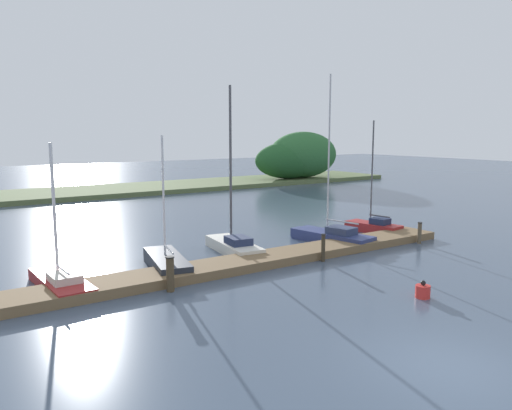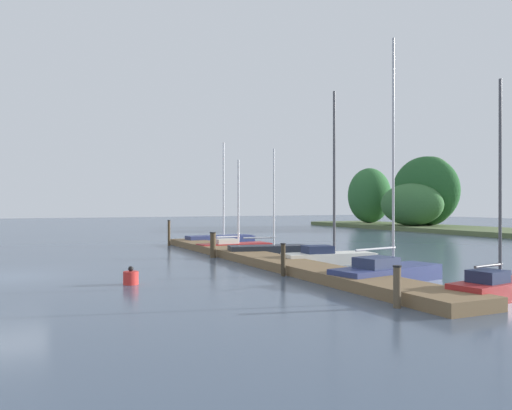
# 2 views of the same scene
# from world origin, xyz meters

# --- Properties ---
(ground) EXTENTS (160.00, 160.00, 0.00)m
(ground) POSITION_xyz_m (0.00, 0.00, 0.00)
(ground) COLOR #425166
(dock_pier) EXTENTS (23.13, 1.80, 0.35)m
(dock_pier) POSITION_xyz_m (0.00, 9.90, 0.17)
(dock_pier) COLOR brown
(dock_pier) RESTS_ON ground
(sailboat_0) EXTENTS (1.25, 4.52, 6.47)m
(sailboat_0) POSITION_xyz_m (-10.34, 12.03, 0.37)
(sailboat_0) COLOR navy
(sailboat_0) RESTS_ON ground
(sailboat_1) EXTENTS (1.43, 4.31, 5.01)m
(sailboat_1) POSITION_xyz_m (-6.02, 11.15, 0.30)
(sailboat_1) COLOR maroon
(sailboat_1) RESTS_ON ground
(sailboat_2) EXTENTS (1.94, 4.16, 5.23)m
(sailboat_2) POSITION_xyz_m (-1.99, 11.37, 0.31)
(sailboat_2) COLOR #232833
(sailboat_2) RESTS_ON ground
(sailboat_3) EXTENTS (1.66, 4.25, 7.37)m
(sailboat_3) POSITION_xyz_m (1.67, 12.31, 0.40)
(sailboat_3) COLOR silver
(sailboat_3) RESTS_ON ground
(sailboat_4) EXTENTS (2.05, 4.60, 8.06)m
(sailboat_4) POSITION_xyz_m (6.66, 11.33, 0.37)
(sailboat_4) COLOR navy
(sailboat_4) RESTS_ON ground
(sailboat_5) EXTENTS (1.54, 3.31, 5.96)m
(sailboat_5) POSITION_xyz_m (10.28, 11.98, 0.35)
(sailboat_5) COLOR maroon
(sailboat_5) RESTS_ON ground
(mooring_piling_0) EXTENTS (0.19, 0.19, 1.58)m
(mooring_piling_0) POSITION_xyz_m (-10.69, 8.69, 0.79)
(mooring_piling_0) COLOR #4C3D28
(mooring_piling_0) RESTS_ON ground
(mooring_piling_1) EXTENTS (0.31, 0.31, 1.22)m
(mooring_piling_1) POSITION_xyz_m (-2.98, 8.72, 0.61)
(mooring_piling_1) COLOR #4C3D28
(mooring_piling_1) RESTS_ON ground
(mooring_piling_2) EXTENTS (0.19, 0.19, 1.17)m
(mooring_piling_2) POSITION_xyz_m (3.96, 8.82, 0.59)
(mooring_piling_2) COLOR #3D3323
(mooring_piling_2) RESTS_ON ground
(mooring_piling_3) EXTENTS (0.22, 0.22, 1.05)m
(mooring_piling_3) POSITION_xyz_m (10.07, 8.75, 0.53)
(mooring_piling_3) COLOR brown
(mooring_piling_3) RESTS_ON ground
(channel_buoy_0) EXTENTS (0.48, 0.48, 0.58)m
(channel_buoy_0) POSITION_xyz_m (3.59, 3.53, 0.22)
(channel_buoy_0) COLOR red
(channel_buoy_0) RESTS_ON ground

